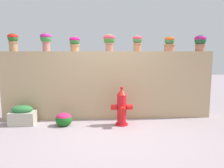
{
  "coord_description": "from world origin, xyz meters",
  "views": [
    {
      "loc": [
        -0.24,
        -4.47,
        1.66
      ],
      "look_at": [
        0.09,
        0.88,
        0.91
      ],
      "focal_mm": 35.4,
      "sensor_mm": 36.0,
      "label": 1
    }
  ],
  "objects_px": {
    "potted_plant_6": "(200,42)",
    "flower_bush_left": "(64,119)",
    "potted_plant_4": "(137,42)",
    "potted_plant_1": "(46,39)",
    "potted_plant_0": "(13,40)",
    "planter_box": "(22,116)",
    "potted_plant_3": "(109,40)",
    "potted_plant_2": "(75,42)",
    "fire_hydrant": "(122,108)",
    "potted_plant_5": "(169,43)"
  },
  "relations": [
    {
      "from": "potted_plant_0",
      "to": "potted_plant_1",
      "type": "bearing_deg",
      "value": -4.36
    },
    {
      "from": "potted_plant_1",
      "to": "fire_hydrant",
      "type": "bearing_deg",
      "value": -18.61
    },
    {
      "from": "potted_plant_4",
      "to": "flower_bush_left",
      "type": "relative_size",
      "value": 1.07
    },
    {
      "from": "potted_plant_6",
      "to": "fire_hydrant",
      "type": "xyz_separation_m",
      "value": [
        -2.06,
        -0.61,
        -1.54
      ]
    },
    {
      "from": "potted_plant_6",
      "to": "flower_bush_left",
      "type": "height_order",
      "value": "potted_plant_6"
    },
    {
      "from": "potted_plant_1",
      "to": "potted_plant_4",
      "type": "bearing_deg",
      "value": 1.47
    },
    {
      "from": "potted_plant_2",
      "to": "planter_box",
      "type": "height_order",
      "value": "potted_plant_2"
    },
    {
      "from": "potted_plant_1",
      "to": "planter_box",
      "type": "xyz_separation_m",
      "value": [
        -0.51,
        -0.43,
        -1.77
      ]
    },
    {
      "from": "potted_plant_1",
      "to": "fire_hydrant",
      "type": "relative_size",
      "value": 0.5
    },
    {
      "from": "potted_plant_6",
      "to": "fire_hydrant",
      "type": "height_order",
      "value": "potted_plant_6"
    },
    {
      "from": "potted_plant_2",
      "to": "potted_plant_3",
      "type": "height_order",
      "value": "potted_plant_3"
    },
    {
      "from": "potted_plant_1",
      "to": "potted_plant_6",
      "type": "bearing_deg",
      "value": 0.1
    },
    {
      "from": "potted_plant_1",
      "to": "fire_hydrant",
      "type": "distance_m",
      "value": 2.47
    },
    {
      "from": "potted_plant_4",
      "to": "potted_plant_5",
      "type": "relative_size",
      "value": 1.04
    },
    {
      "from": "flower_bush_left",
      "to": "potted_plant_2",
      "type": "bearing_deg",
      "value": 69.92
    },
    {
      "from": "potted_plant_0",
      "to": "potted_plant_3",
      "type": "height_order",
      "value": "potted_plant_0"
    },
    {
      "from": "potted_plant_2",
      "to": "flower_bush_left",
      "type": "xyz_separation_m",
      "value": [
        -0.23,
        -0.62,
        -1.76
      ]
    },
    {
      "from": "potted_plant_0",
      "to": "potted_plant_2",
      "type": "relative_size",
      "value": 1.18
    },
    {
      "from": "potted_plant_0",
      "to": "potted_plant_6",
      "type": "height_order",
      "value": "potted_plant_0"
    },
    {
      "from": "potted_plant_0",
      "to": "planter_box",
      "type": "height_order",
      "value": "potted_plant_0"
    },
    {
      "from": "potted_plant_3",
      "to": "potted_plant_6",
      "type": "relative_size",
      "value": 1.03
    },
    {
      "from": "potted_plant_4",
      "to": "flower_bush_left",
      "type": "xyz_separation_m",
      "value": [
        -1.79,
        -0.63,
        -1.78
      ]
    },
    {
      "from": "potted_plant_3",
      "to": "flower_bush_left",
      "type": "relative_size",
      "value": 1.13
    },
    {
      "from": "potted_plant_3",
      "to": "flower_bush_left",
      "type": "height_order",
      "value": "potted_plant_3"
    },
    {
      "from": "potted_plant_2",
      "to": "potted_plant_4",
      "type": "bearing_deg",
      "value": 0.3
    },
    {
      "from": "potted_plant_5",
      "to": "fire_hydrant",
      "type": "xyz_separation_m",
      "value": [
        -1.27,
        -0.65,
        -1.51
      ]
    },
    {
      "from": "potted_plant_4",
      "to": "potted_plant_5",
      "type": "distance_m",
      "value": 0.82
    },
    {
      "from": "potted_plant_3",
      "to": "potted_plant_6",
      "type": "xyz_separation_m",
      "value": [
        2.31,
        0.0,
        -0.02
      ]
    },
    {
      "from": "potted_plant_1",
      "to": "planter_box",
      "type": "relative_size",
      "value": 0.78
    },
    {
      "from": "fire_hydrant",
      "to": "potted_plant_0",
      "type": "bearing_deg",
      "value": 165.64
    },
    {
      "from": "potted_plant_1",
      "to": "flower_bush_left",
      "type": "xyz_separation_m",
      "value": [
        0.46,
        -0.57,
        -1.83
      ]
    },
    {
      "from": "potted_plant_4",
      "to": "potted_plant_6",
      "type": "relative_size",
      "value": 0.97
    },
    {
      "from": "flower_bush_left",
      "to": "planter_box",
      "type": "distance_m",
      "value": 0.98
    },
    {
      "from": "potted_plant_1",
      "to": "potted_plant_6",
      "type": "distance_m",
      "value": 3.85
    },
    {
      "from": "potted_plant_6",
      "to": "flower_bush_left",
      "type": "xyz_separation_m",
      "value": [
        -3.39,
        -0.58,
        -1.79
      ]
    },
    {
      "from": "potted_plant_0",
      "to": "potted_plant_2",
      "type": "bearing_deg",
      "value": -0.45
    },
    {
      "from": "potted_plant_5",
      "to": "planter_box",
      "type": "xyz_separation_m",
      "value": [
        -3.58,
        -0.48,
        -1.7
      ]
    },
    {
      "from": "potted_plant_0",
      "to": "potted_plant_5",
      "type": "bearing_deg",
      "value": -0.24
    },
    {
      "from": "potted_plant_4",
      "to": "planter_box",
      "type": "distance_m",
      "value": 3.3
    },
    {
      "from": "potted_plant_2",
      "to": "potted_plant_3",
      "type": "xyz_separation_m",
      "value": [
        0.85,
        -0.05,
        0.05
      ]
    },
    {
      "from": "potted_plant_1",
      "to": "fire_hydrant",
      "type": "height_order",
      "value": "potted_plant_1"
    },
    {
      "from": "potted_plant_6",
      "to": "planter_box",
      "type": "distance_m",
      "value": 4.71
    },
    {
      "from": "potted_plant_4",
      "to": "potted_plant_5",
      "type": "bearing_deg",
      "value": -0.9
    },
    {
      "from": "flower_bush_left",
      "to": "planter_box",
      "type": "relative_size",
      "value": 0.65
    },
    {
      "from": "potted_plant_2",
      "to": "fire_hydrant",
      "type": "relative_size",
      "value": 0.42
    },
    {
      "from": "potted_plant_4",
      "to": "fire_hydrant",
      "type": "xyz_separation_m",
      "value": [
        -0.46,
        -0.66,
        -1.54
      ]
    },
    {
      "from": "potted_plant_4",
      "to": "potted_plant_6",
      "type": "bearing_deg",
      "value": -1.82
    },
    {
      "from": "potted_plant_0",
      "to": "potted_plant_4",
      "type": "relative_size",
      "value": 1.09
    },
    {
      "from": "potted_plant_0",
      "to": "fire_hydrant",
      "type": "xyz_separation_m",
      "value": [
        2.6,
        -0.67,
        -1.57
      ]
    },
    {
      "from": "potted_plant_1",
      "to": "fire_hydrant",
      "type": "xyz_separation_m",
      "value": [
        1.79,
        -0.6,
        -1.59
      ]
    }
  ]
}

